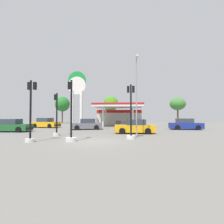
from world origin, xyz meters
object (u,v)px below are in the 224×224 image
object	(u,v)px
car_0	(135,127)
car_2	(185,125)
car_1	(87,125)
car_4	(46,123)
traffic_signal_1	(57,122)
tree_1	(111,104)
station_pole_sign	(77,92)
traffic_signal_0	(131,119)
tree_2	(178,104)
tree_0	(62,104)
traffic_signal_2	(71,125)
car_3	(12,126)
corner_streetlamp	(137,90)
traffic_signal_3	(31,117)

from	to	relation	value
car_0	car_2	xyz separation A→B (m)	(7.67, 6.17, 0.02)
car_1	car_0	bearing A→B (deg)	-37.76
car_1	car_4	world-z (taller)	car_4
car_0	traffic_signal_1	bearing A→B (deg)	-158.74
traffic_signal_1	tree_1	size ratio (longest dim) A/B	0.57
station_pole_sign	traffic_signal_0	distance (m)	20.46
car_2	traffic_signal_0	world-z (taller)	traffic_signal_0
station_pole_sign	car_0	size ratio (longest dim) A/B	2.42
tree_2	tree_0	bearing A→B (deg)	178.10
traffic_signal_2	tree_2	size ratio (longest dim) A/B	0.69
traffic_signal_2	tree_2	distance (m)	37.02
station_pole_sign	traffic_signal_1	xyz separation A→B (m)	(2.61, -15.68, -5.23)
tree_0	tree_1	distance (m)	13.97
car_3	corner_streetlamp	size ratio (longest dim) A/B	0.61
traffic_signal_2	tree_0	distance (m)	36.14
car_0	car_2	distance (m)	9.84
car_3	traffic_signal_1	size ratio (longest dim) A/B	1.08
car_2	car_4	world-z (taller)	car_4
car_3	traffic_signal_2	bearing A→B (deg)	-36.04
tree_2	car_0	bearing A→B (deg)	-116.11
car_0	traffic_signal_3	bearing A→B (deg)	-139.52
car_1	traffic_signal_2	world-z (taller)	traffic_signal_2
car_2	car_3	world-z (taller)	car_2
car_2	car_4	xyz separation A→B (m)	(-22.18, 2.45, 0.02)
car_4	tree_1	world-z (taller)	tree_1
traffic_signal_0	traffic_signal_1	size ratio (longest dim) A/B	1.10
car_2	traffic_signal_3	size ratio (longest dim) A/B	0.99
car_0	car_3	world-z (taller)	car_3
tree_0	corner_streetlamp	distance (m)	35.30
car_3	corner_streetlamp	bearing A→B (deg)	-14.30
car_0	car_1	size ratio (longest dim) A/B	0.93
car_0	car_4	xyz separation A→B (m)	(-14.51, 8.62, 0.04)
traffic_signal_3	tree_1	distance (m)	32.41
traffic_signal_3	tree_0	world-z (taller)	tree_0
car_0	traffic_signal_3	xyz separation A→B (m)	(-8.07, -6.89, 1.15)
car_3	traffic_signal_0	bearing A→B (deg)	-20.37
car_2	car_3	bearing A→B (deg)	-166.59
station_pole_sign	car_1	bearing A→B (deg)	-63.83
car_0	traffic_signal_1	distance (m)	8.33
station_pole_sign	tree_1	xyz separation A→B (m)	(5.52, 12.50, -1.31)
traffic_signal_1	traffic_signal_3	distance (m)	3.92
car_1	car_4	size ratio (longest dim) A/B	0.96
car_0	tree_2	bearing A→B (deg)	63.89
car_0	tree_2	xyz separation A→B (m)	(12.65, 25.82, 4.43)
tree_1	car_1	bearing A→B (deg)	-95.22
car_2	tree_1	bearing A→B (deg)	123.33
tree_1	traffic_signal_3	bearing A→B (deg)	-95.78
traffic_signal_3	corner_streetlamp	distance (m)	9.30
car_4	traffic_signal_1	world-z (taller)	traffic_signal_1
car_2	traffic_signal_0	xyz separation A→B (m)	(-8.24, -10.77, 0.91)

